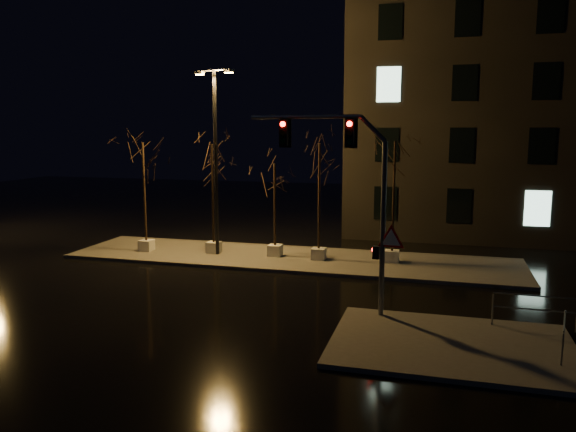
% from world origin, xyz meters
% --- Properties ---
extents(ground, '(90.00, 90.00, 0.00)m').
position_xyz_m(ground, '(0.00, 0.00, 0.00)').
color(ground, black).
rests_on(ground, ground).
extents(median, '(22.00, 5.00, 0.15)m').
position_xyz_m(median, '(0.00, 6.00, 0.07)').
color(median, '#4C4A44').
rests_on(median, ground).
extents(sidewalk_corner, '(7.00, 5.00, 0.15)m').
position_xyz_m(sidewalk_corner, '(7.50, -3.50, 0.07)').
color(sidewalk_corner, '#4C4A44').
rests_on(sidewalk_corner, ground).
extents(building, '(25.00, 12.00, 15.00)m').
position_xyz_m(building, '(14.00, 18.00, 7.50)').
color(building, black).
rests_on(building, ground).
extents(tree_0, '(1.80, 1.80, 5.70)m').
position_xyz_m(tree_0, '(-7.56, 5.49, 4.48)').
color(tree_0, silver).
rests_on(tree_0, median).
extents(tree_1, '(1.80, 1.80, 5.64)m').
position_xyz_m(tree_1, '(-4.02, 5.96, 4.43)').
color(tree_1, silver).
rests_on(tree_1, median).
extents(tree_2, '(1.80, 1.80, 4.68)m').
position_xyz_m(tree_2, '(-0.81, 6.10, 3.71)').
color(tree_2, silver).
rests_on(tree_2, median).
extents(tree_3, '(1.80, 1.80, 5.72)m').
position_xyz_m(tree_3, '(1.45, 5.91, 4.49)').
color(tree_3, silver).
rests_on(tree_3, median).
extents(tree_4, '(1.80, 1.80, 5.84)m').
position_xyz_m(tree_4, '(4.90, 6.31, 4.58)').
color(tree_4, silver).
rests_on(tree_4, median).
extents(traffic_signal_mast, '(5.47, 0.56, 6.70)m').
position_xyz_m(traffic_signal_mast, '(4.13, -1.42, 4.55)').
color(traffic_signal_mast, slate).
rests_on(traffic_signal_mast, sidewalk_corner).
extents(streetlight_main, '(2.23, 0.88, 9.06)m').
position_xyz_m(streetlight_main, '(-3.71, 5.70, 5.38)').
color(streetlight_main, black).
rests_on(streetlight_main, median).
extents(guard_rail_a, '(2.51, 0.12, 1.08)m').
position_xyz_m(guard_rail_a, '(10.00, -1.56, 0.86)').
color(guard_rail_a, slate).
rests_on(guard_rail_a, sidewalk_corner).
extents(guard_rail_b, '(0.45, 1.97, 0.95)m').
position_xyz_m(guard_rail_b, '(10.50, -3.43, 0.76)').
color(guard_rail_b, slate).
rests_on(guard_rail_b, sidewalk_corner).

